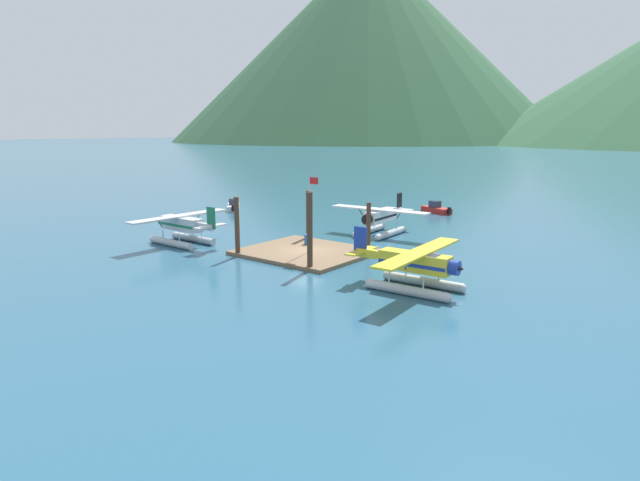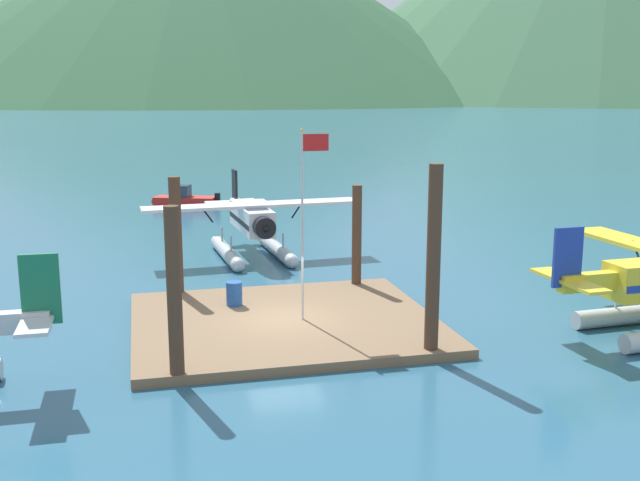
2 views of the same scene
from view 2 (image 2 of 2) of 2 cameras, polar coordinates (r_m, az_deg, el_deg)
name	(u,v)px [view 2 (image 2 of 2)]	position (r m, az deg, el deg)	size (l,w,h in m)	color
ground_plane	(285,327)	(26.09, -2.70, -6.55)	(1200.00, 1200.00, 0.00)	#285670
dock_platform	(285,323)	(26.05, -2.71, -6.23)	(10.25, 8.99, 0.30)	brown
piling_near_left	(174,297)	(20.87, -10.97, -4.20)	(0.41, 0.41, 5.00)	#4C3323
piling_near_right	(433,263)	(22.60, 8.58, -1.71)	(0.42, 0.42, 5.92)	#4C3323
piling_far_left	(176,239)	(29.39, -10.84, 0.13)	(0.45, 0.45, 4.78)	#4C3323
piling_far_right	(357,239)	(30.14, 2.80, 0.15)	(0.39, 0.39, 4.31)	#4C3323
flagpole	(306,204)	(25.04, -1.09, 2.81)	(0.95, 0.10, 6.47)	silver
fuel_drum	(234,294)	(27.56, -6.52, -4.02)	(0.62, 0.62, 0.88)	#1E4C99
seaplane_white_bow_centre	(252,225)	(36.37, -5.18, 1.15)	(10.47, 7.97, 3.84)	#B7BABF
boat_red_open_north	(184,200)	(52.99, -10.30, 3.06)	(4.66, 2.89, 1.50)	#B2231E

